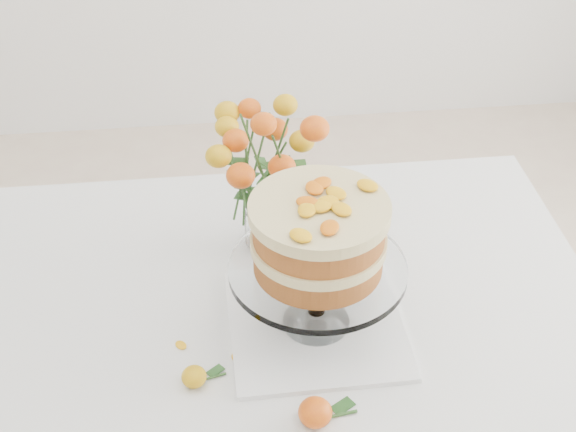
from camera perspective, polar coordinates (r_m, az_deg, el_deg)
The scene contains 9 objects.
table at distance 1.64m, azimuth -3.17°, elevation -8.34°, with size 1.43×0.93×0.76m.
napkin at distance 1.53m, azimuth 2.01°, elevation -7.70°, with size 0.32×0.32×0.01m, color white.
cake_stand at distance 1.40m, azimuth 2.18°, elevation -1.92°, with size 0.32×0.32×0.29m.
rose_vase at distance 1.58m, azimuth -1.93°, elevation 4.11°, with size 0.27×0.27×0.38m.
loose_rose_near at distance 1.43m, azimuth -6.68°, elevation -11.28°, with size 0.08×0.04×0.04m.
loose_rose_far at distance 1.37m, azimuth 1.97°, elevation -13.78°, with size 0.10×0.06×0.05m.
stray_petal_a at distance 1.51m, azimuth -7.62°, elevation -9.10°, with size 0.03×0.02×0.00m, color #F7AB0F.
stray_petal_b at distance 1.48m, azimuth -3.69°, elevation -9.96°, with size 0.03×0.02×0.00m, color #F7AB0F.
stray_petal_c at distance 1.45m, azimuth -1.99°, elevation -10.99°, with size 0.03×0.02×0.00m, color #F7AB0F.
Camera 1 is at (-0.04, -1.15, 1.84)m, focal length 50.00 mm.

